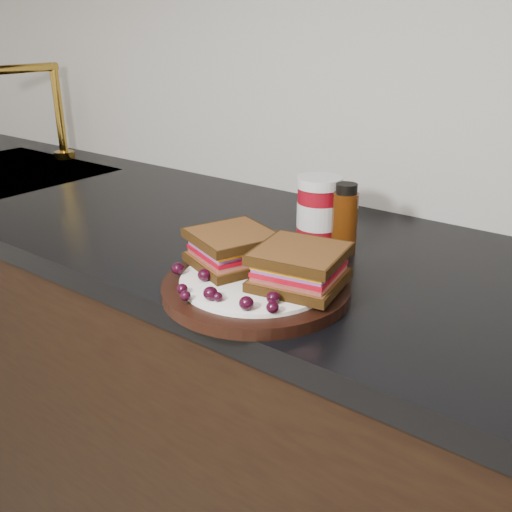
{
  "coord_description": "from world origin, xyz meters",
  "views": [
    {
      "loc": [
        0.43,
        0.9,
        1.27
      ],
      "look_at": [
        -0.04,
        1.51,
        0.96
      ],
      "focal_mm": 40.0,
      "sensor_mm": 36.0,
      "label": 1
    }
  ],
  "objects": [
    {
      "name": "grape_11",
      "position": [
        0.03,
        1.54,
        0.93
      ],
      "size": [
        0.02,
        0.02,
        0.02
      ],
      "primitive_type": "ellipsoid",
      "color": "black",
      "rests_on": "plate"
    },
    {
      "name": "grape_15",
      "position": [
        -0.1,
        1.5,
        0.93
      ],
      "size": [
        0.02,
        0.02,
        0.02
      ],
      "primitive_type": "ellipsoid",
      "color": "black",
      "rests_on": "plate"
    },
    {
      "name": "grape_10",
      "position": [
        0.05,
        1.52,
        0.93
      ],
      "size": [
        0.02,
        0.02,
        0.02
      ],
      "primitive_type": "ellipsoid",
      "color": "black",
      "rests_on": "plate"
    },
    {
      "name": "grape_1",
      "position": [
        -0.09,
        1.46,
        0.93
      ],
      "size": [
        0.02,
        0.02,
        0.02
      ],
      "primitive_type": "ellipsoid",
      "color": "black",
      "rests_on": "plate"
    },
    {
      "name": "grape_14",
      "position": [
        -0.12,
        1.53,
        0.93
      ],
      "size": [
        0.02,
        0.02,
        0.02
      ],
      "primitive_type": "ellipsoid",
      "color": "black",
      "rests_on": "plate"
    },
    {
      "name": "grape_2",
      "position": [
        -0.09,
        1.41,
        0.93
      ],
      "size": [
        0.02,
        0.02,
        0.01
      ],
      "primitive_type": "ellipsoid",
      "color": "black",
      "rests_on": "plate"
    },
    {
      "name": "grape_8",
      "position": [
        0.03,
        1.46,
        0.93
      ],
      "size": [
        0.02,
        0.02,
        0.02
      ],
      "primitive_type": "ellipsoid",
      "color": "black",
      "rests_on": "plate"
    },
    {
      "name": "grape_4",
      "position": [
        -0.04,
        1.42,
        0.93
      ],
      "size": [
        0.02,
        0.02,
        0.02
      ],
      "primitive_type": "ellipsoid",
      "color": "black",
      "rests_on": "plate"
    },
    {
      "name": "plate",
      "position": [
        -0.04,
        1.51,
        0.91
      ],
      "size": [
        0.28,
        0.28,
        0.02
      ],
      "primitive_type": "cylinder",
      "color": "black",
      "rests_on": "countertop"
    },
    {
      "name": "grape_7",
      "position": [
        0.05,
        1.44,
        0.93
      ],
      "size": [
        0.02,
        0.02,
        0.02
      ],
      "primitive_type": "ellipsoid",
      "color": "black",
      "rests_on": "plate"
    },
    {
      "name": "grape_12",
      "position": [
        0.02,
        1.56,
        0.93
      ],
      "size": [
        0.02,
        0.02,
        0.02
      ],
      "primitive_type": "ellipsoid",
      "color": "black",
      "rests_on": "plate"
    },
    {
      "name": "grape_13",
      "position": [
        -0.12,
        1.57,
        0.93
      ],
      "size": [
        0.02,
        0.02,
        0.02
      ],
      "primitive_type": "ellipsoid",
      "color": "black",
      "rests_on": "plate"
    },
    {
      "name": "condiment_jar",
      "position": [
        -0.08,
        1.76,
        0.96
      ],
      "size": [
        0.1,
        0.1,
        0.12
      ],
      "primitive_type": "cylinder",
      "rotation": [
        0.0,
        0.0,
        -0.22
      ],
      "color": "maroon",
      "rests_on": "countertop"
    },
    {
      "name": "sandwich_left",
      "position": [
        -0.1,
        1.53,
        0.95
      ],
      "size": [
        0.15,
        0.15,
        0.05
      ],
      "primitive_type": null,
      "rotation": [
        0.0,
        0.0,
        -0.37
      ],
      "color": "brown",
      "rests_on": "plate"
    },
    {
      "name": "sandwich_right",
      "position": [
        0.03,
        1.53,
        0.95
      ],
      "size": [
        0.14,
        0.14,
        0.06
      ],
      "primitive_type": null,
      "rotation": [
        0.0,
        0.0,
        0.18
      ],
      "color": "brown",
      "rests_on": "plate"
    },
    {
      "name": "grape_0",
      "position": [
        -0.14,
        1.45,
        0.93
      ],
      "size": [
        0.02,
        0.02,
        0.02
      ],
      "primitive_type": "ellipsoid",
      "color": "black",
      "rests_on": "plate"
    },
    {
      "name": "grape_17",
      "position": [
        -0.1,
        1.54,
        0.93
      ],
      "size": [
        0.02,
        0.02,
        0.02
      ],
      "primitive_type": "ellipsoid",
      "color": "black",
      "rests_on": "plate"
    },
    {
      "name": "faucet",
      "position": [
        -1.05,
        1.9,
        1.04
      ],
      "size": [
        0.06,
        0.22,
        0.28
      ],
      "primitive_type": null,
      "color": "#AB802A",
      "rests_on": "countertop"
    },
    {
      "name": "countertop",
      "position": [
        0.0,
        1.7,
        0.88
      ],
      "size": [
        3.98,
        0.6,
        0.04
      ],
      "primitive_type": "cube",
      "color": "black",
      "rests_on": "base_cabinets"
    },
    {
      "name": "grape_9",
      "position": [
        0.03,
        1.5,
        0.93
      ],
      "size": [
        0.02,
        0.02,
        0.02
      ],
      "primitive_type": "ellipsoid",
      "color": "black",
      "rests_on": "plate"
    },
    {
      "name": "grape_16",
      "position": [
        -0.1,
        1.56,
        0.93
      ],
      "size": [
        0.02,
        0.02,
        0.02
      ],
      "primitive_type": "ellipsoid",
      "color": "black",
      "rests_on": "plate"
    },
    {
      "name": "base_cabinets",
      "position": [
        0.0,
        1.7,
        0.43
      ],
      "size": [
        3.96,
        0.58,
        0.86
      ],
      "primitive_type": "cube",
      "color": "black",
      "rests_on": "ground_plane"
    },
    {
      "name": "grape_6",
      "position": [
        0.01,
        1.43,
        0.93
      ],
      "size": [
        0.02,
        0.02,
        0.02
      ],
      "primitive_type": "ellipsoid",
      "color": "black",
      "rests_on": "plate"
    },
    {
      "name": "sink",
      "position": [
        -1.05,
        1.7,
        0.85
      ],
      "size": [
        0.5,
        0.42,
        0.16
      ],
      "primitive_type": null,
      "color": "#B2B2B7",
      "rests_on": "countertop"
    },
    {
      "name": "grape_5",
      "position": [
        -0.03,
        1.42,
        0.93
      ],
      "size": [
        0.01,
        0.01,
        0.01
      ],
      "primitive_type": "ellipsoid",
      "color": "black",
      "rests_on": "plate"
    },
    {
      "name": "oil_bottle",
      "position": [
        -0.02,
        1.74,
        0.96
      ],
      "size": [
        0.06,
        0.06,
        0.12
      ],
      "primitive_type": "cylinder",
      "rotation": [
        0.0,
        0.0,
        -0.38
      ],
      "color": "#441D06",
      "rests_on": "countertop"
    },
    {
      "name": "grape_18",
      "position": [
        -0.13,
        1.52,
        0.93
      ],
      "size": [
        0.02,
        0.02,
        0.02
      ],
      "primitive_type": "ellipsoid",
      "color": "black",
      "rests_on": "plate"
    },
    {
      "name": "grape_3",
      "position": [
        -0.07,
        1.4,
        0.93
      ],
      "size": [
        0.02,
        0.02,
        0.01
      ],
      "primitive_type": "ellipsoid",
      "color": "black",
      "rests_on": "plate"
    }
  ]
}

